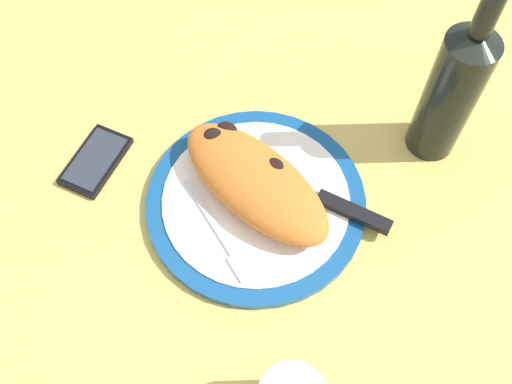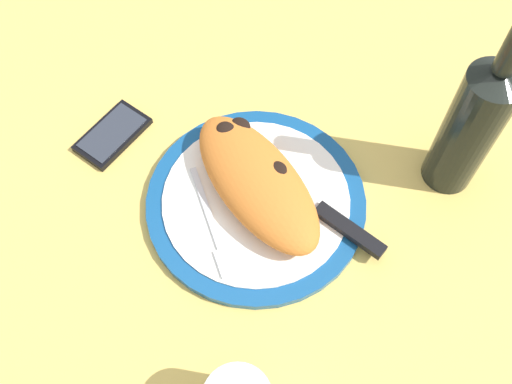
% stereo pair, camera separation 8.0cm
% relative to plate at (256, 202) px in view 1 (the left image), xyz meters
% --- Properties ---
extents(ground_plane, '(1.50, 1.50, 0.03)m').
position_rel_plate_xyz_m(ground_plane, '(0.00, 0.00, -0.02)').
color(ground_plane, '#DBB756').
extents(plate, '(0.31, 0.31, 0.02)m').
position_rel_plate_xyz_m(plate, '(0.00, 0.00, 0.00)').
color(plate, navy).
rests_on(plate, ground_plane).
extents(calzone, '(0.27, 0.16, 0.06)m').
position_rel_plate_xyz_m(calzone, '(-0.01, 0.01, 0.04)').
color(calzone, orange).
rests_on(calzone, plate).
extents(fork, '(0.17, 0.02, 0.00)m').
position_rel_plate_xyz_m(fork, '(0.02, -0.07, 0.01)').
color(fork, silver).
rests_on(fork, plate).
extents(knife, '(0.23, 0.14, 0.01)m').
position_rel_plate_xyz_m(knife, '(0.07, 0.08, 0.01)').
color(knife, silver).
rests_on(knife, plate).
extents(smartphone, '(0.11, 0.13, 0.01)m').
position_rel_plate_xyz_m(smartphone, '(-0.19, -0.16, -0.00)').
color(smartphone, black).
rests_on(smartphone, ground_plane).
extents(wine_bottle, '(0.07, 0.07, 0.30)m').
position_rel_plate_xyz_m(wine_bottle, '(0.06, 0.28, 0.11)').
color(wine_bottle, black).
rests_on(wine_bottle, ground_plane).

